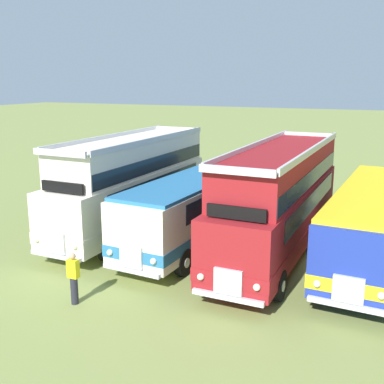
{
  "coord_description": "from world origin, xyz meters",
  "views": [
    {
      "loc": [
        2.55,
        -18.46,
        7.03
      ],
      "look_at": [
        -6.09,
        0.89,
        1.98
      ],
      "focal_mm": 44.38,
      "sensor_mm": 36.0,
      "label": 1
    }
  ],
  "objects_px": {
    "bus_first_in_row": "(133,182)",
    "bus_fourth_in_row": "(372,220)",
    "bus_third_in_row": "(280,198)",
    "bus_second_in_row": "(199,204)",
    "marshal_person": "(74,278)"
  },
  "relations": [
    {
      "from": "bus_first_in_row",
      "to": "bus_fourth_in_row",
      "type": "relative_size",
      "value": 1.0
    },
    {
      "from": "bus_third_in_row",
      "to": "bus_second_in_row",
      "type": "bearing_deg",
      "value": -179.1
    },
    {
      "from": "bus_second_in_row",
      "to": "bus_third_in_row",
      "type": "height_order",
      "value": "bus_third_in_row"
    },
    {
      "from": "bus_fourth_in_row",
      "to": "bus_first_in_row",
      "type": "bearing_deg",
      "value": -179.0
    },
    {
      "from": "bus_first_in_row",
      "to": "bus_fourth_in_row",
      "type": "height_order",
      "value": "bus_first_in_row"
    },
    {
      "from": "bus_first_in_row",
      "to": "bus_second_in_row",
      "type": "height_order",
      "value": "bus_first_in_row"
    },
    {
      "from": "bus_second_in_row",
      "to": "marshal_person",
      "type": "height_order",
      "value": "bus_second_in_row"
    },
    {
      "from": "bus_second_in_row",
      "to": "bus_fourth_in_row",
      "type": "xyz_separation_m",
      "value": [
        7.05,
        0.46,
        0.0
      ]
    },
    {
      "from": "bus_second_in_row",
      "to": "bus_fourth_in_row",
      "type": "bearing_deg",
      "value": 3.77
    },
    {
      "from": "bus_first_in_row",
      "to": "bus_third_in_row",
      "type": "distance_m",
      "value": 7.05
    },
    {
      "from": "bus_fourth_in_row",
      "to": "marshal_person",
      "type": "relative_size",
      "value": 6.27
    },
    {
      "from": "bus_second_in_row",
      "to": "bus_fourth_in_row",
      "type": "height_order",
      "value": "same"
    },
    {
      "from": "bus_first_in_row",
      "to": "bus_second_in_row",
      "type": "bearing_deg",
      "value": -4.55
    },
    {
      "from": "bus_first_in_row",
      "to": "bus_second_in_row",
      "type": "relative_size",
      "value": 1.02
    },
    {
      "from": "bus_third_in_row",
      "to": "marshal_person",
      "type": "distance_m",
      "value": 8.75
    }
  ]
}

